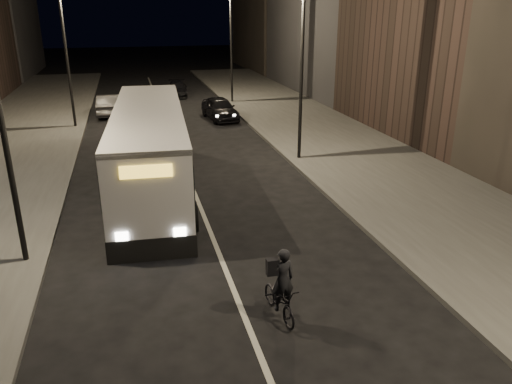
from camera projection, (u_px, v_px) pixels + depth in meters
ground at (243, 312)px, 12.36m from camera, size 180.00×180.00×0.00m
sidewalk_right at (337, 145)px, 27.02m from camera, size 7.00×70.00×0.16m
streetlight_right_mid at (297, 48)px, 22.62m from camera, size 1.20×0.44×8.12m
streetlight_right_far at (227, 32)px, 37.14m from camera, size 1.20×0.44×8.12m
streetlight_left_near at (5, 79)px, 12.87m from camera, size 1.20×0.44×8.12m
streetlight_left_far at (69, 38)px, 29.21m from camera, size 1.20×0.44×8.12m
city_bus at (150, 147)px, 19.96m from camera, size 3.53×12.65×3.37m
cyclist_on_bicycle at (280, 294)px, 11.95m from camera, size 0.80×1.73×1.92m
car_near at (220, 108)px, 33.28m from camera, size 2.19×4.47×1.47m
car_mid at (109, 105)px, 34.62m from camera, size 1.62×4.37×1.43m
car_far at (177, 89)px, 41.94m from camera, size 2.06×4.25×1.19m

